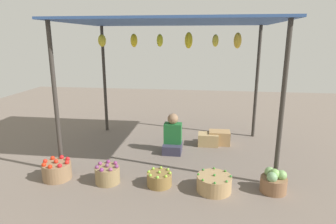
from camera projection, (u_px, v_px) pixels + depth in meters
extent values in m
plane|color=#706359|center=(172.00, 151.00, 5.80)|extent=(14.00, 14.00, 0.00)
cylinder|color=#38332D|center=(55.00, 100.00, 4.63)|extent=(0.07, 0.07, 2.46)
cylinder|color=#38332D|center=(282.00, 107.00, 4.17)|extent=(0.07, 0.07, 2.46)
cylinder|color=#38332D|center=(105.00, 80.00, 6.81)|extent=(0.07, 0.07, 2.46)
cylinder|color=#38332D|center=(257.00, 83.00, 6.36)|extent=(0.07, 0.07, 2.46)
cube|color=#365999|center=(172.00, 22.00, 5.18)|extent=(3.79, 2.58, 0.04)
ellipsoid|color=gold|center=(102.00, 41.00, 5.25)|extent=(0.14, 0.14, 0.22)
ellipsoid|color=yellow|center=(134.00, 40.00, 5.48)|extent=(0.13, 0.13, 0.25)
ellipsoid|color=yellow|center=(160.00, 40.00, 5.49)|extent=(0.12, 0.12, 0.24)
ellipsoid|color=yellow|center=(189.00, 40.00, 5.60)|extent=(0.15, 0.15, 0.31)
ellipsoid|color=gold|center=(215.00, 41.00, 5.21)|extent=(0.11, 0.11, 0.22)
ellipsoid|color=yellow|center=(238.00, 41.00, 5.27)|extent=(0.14, 0.14, 0.29)
cube|color=#333247|center=(172.00, 148.00, 5.72)|extent=(0.36, 0.44, 0.18)
cube|color=#1F652E|center=(173.00, 133.00, 5.69)|extent=(0.34, 0.22, 0.40)
sphere|color=#926F50|center=(173.00, 119.00, 5.62)|extent=(0.21, 0.21, 0.21)
cylinder|color=#906E4D|center=(57.00, 171.00, 4.63)|extent=(0.45, 0.45, 0.27)
sphere|color=red|center=(56.00, 161.00, 4.59)|extent=(0.07, 0.07, 0.07)
sphere|color=red|center=(67.00, 162.00, 4.57)|extent=(0.07, 0.07, 0.07)
sphere|color=red|center=(68.00, 159.00, 4.70)|extent=(0.07, 0.07, 0.07)
sphere|color=red|center=(62.00, 157.00, 4.77)|extent=(0.07, 0.07, 0.07)
sphere|color=red|center=(53.00, 158.00, 4.74)|extent=(0.07, 0.07, 0.07)
sphere|color=red|center=(45.00, 161.00, 4.62)|extent=(0.07, 0.07, 0.07)
sphere|color=red|center=(44.00, 165.00, 4.49)|extent=(0.07, 0.07, 0.07)
sphere|color=red|center=(50.00, 167.00, 4.42)|extent=(0.07, 0.07, 0.07)
sphere|color=red|center=(60.00, 166.00, 4.45)|extent=(0.07, 0.07, 0.07)
cylinder|color=#90784E|center=(108.00, 175.00, 4.51)|extent=(0.38, 0.38, 0.26)
sphere|color=#784068|center=(107.00, 165.00, 4.47)|extent=(0.06, 0.06, 0.06)
sphere|color=#7B396F|center=(117.00, 166.00, 4.45)|extent=(0.06, 0.06, 0.06)
sphere|color=#86356D|center=(115.00, 163.00, 4.57)|extent=(0.06, 0.06, 0.06)
sphere|color=#7E306D|center=(108.00, 162.00, 4.62)|extent=(0.06, 0.06, 0.06)
sphere|color=#853975|center=(100.00, 164.00, 4.55)|extent=(0.06, 0.06, 0.06)
sphere|color=#783A6C|center=(97.00, 167.00, 4.43)|extent=(0.06, 0.06, 0.06)
sphere|color=#7A2E74|center=(102.00, 170.00, 4.33)|extent=(0.06, 0.06, 0.06)
sphere|color=#87416B|center=(110.00, 170.00, 4.34)|extent=(0.06, 0.06, 0.06)
cylinder|color=olive|center=(159.00, 179.00, 4.42)|extent=(0.38, 0.38, 0.20)
sphere|color=#83BF39|center=(159.00, 172.00, 4.40)|extent=(0.04, 0.04, 0.04)
sphere|color=#92CC3C|center=(170.00, 173.00, 4.37)|extent=(0.04, 0.04, 0.04)
sphere|color=#8DBC3A|center=(168.00, 169.00, 4.49)|extent=(0.04, 0.04, 0.04)
sphere|color=#92C03E|center=(161.00, 168.00, 4.55)|extent=(0.04, 0.04, 0.04)
sphere|color=#88CB36|center=(153.00, 169.00, 4.52)|extent=(0.04, 0.04, 0.04)
sphere|color=#93CD37|center=(149.00, 172.00, 4.42)|extent=(0.04, 0.04, 0.04)
sphere|color=#85C83D|center=(150.00, 175.00, 4.30)|extent=(0.04, 0.04, 0.04)
sphere|color=#82CD42|center=(157.00, 177.00, 4.24)|extent=(0.04, 0.04, 0.04)
sphere|color=#8FBD33|center=(166.00, 176.00, 4.27)|extent=(0.04, 0.04, 0.04)
cylinder|color=tan|center=(214.00, 183.00, 4.26)|extent=(0.51, 0.51, 0.24)
sphere|color=#34832F|center=(214.00, 175.00, 4.23)|extent=(0.04, 0.04, 0.04)
sphere|color=#338133|center=(231.00, 176.00, 4.20)|extent=(0.04, 0.04, 0.04)
sphere|color=#3A8327|center=(225.00, 171.00, 4.37)|extent=(0.04, 0.04, 0.04)
sphere|color=#3D872B|center=(214.00, 168.00, 4.46)|extent=(0.04, 0.04, 0.04)
sphere|color=#368036|center=(203.00, 170.00, 4.41)|extent=(0.04, 0.04, 0.04)
sphere|color=#37852B|center=(198.00, 174.00, 4.26)|extent=(0.04, 0.04, 0.04)
sphere|color=#3C8626|center=(203.00, 180.00, 4.09)|extent=(0.04, 0.04, 0.04)
sphere|color=#398030|center=(215.00, 183.00, 4.01)|extent=(0.04, 0.04, 0.04)
sphere|color=#408D35|center=(227.00, 181.00, 4.05)|extent=(0.04, 0.04, 0.04)
cylinder|color=brown|center=(273.00, 185.00, 4.24)|extent=(0.38, 0.38, 0.22)
sphere|color=#7EB25C|center=(275.00, 174.00, 4.20)|extent=(0.15, 0.15, 0.15)
sphere|color=#7CAC5F|center=(282.00, 175.00, 4.19)|extent=(0.15, 0.15, 0.15)
sphere|color=#80A964|center=(270.00, 172.00, 4.29)|extent=(0.15, 0.15, 0.15)
sphere|color=#79A46F|center=(272.00, 177.00, 4.13)|extent=(0.15, 0.15, 0.15)
cube|color=#AA8354|center=(219.00, 138.00, 6.14)|extent=(0.44, 0.31, 0.29)
cube|color=tan|center=(208.00, 139.00, 6.08)|extent=(0.42, 0.31, 0.25)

